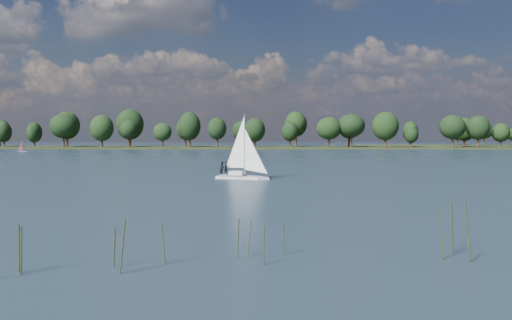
% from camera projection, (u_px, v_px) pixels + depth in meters
% --- Properties ---
extents(ground, '(700.00, 700.00, 0.00)m').
position_uv_depth(ground, '(241.00, 159.00, 130.97)').
color(ground, '#233342').
rests_on(ground, ground).
extents(far_shore, '(660.00, 40.00, 1.50)m').
position_uv_depth(far_shore, '(256.00, 148.00, 242.82)').
color(far_shore, black).
rests_on(far_shore, ground).
extents(sailboat, '(6.45, 3.95, 8.23)m').
position_uv_depth(sailboat, '(240.00, 160.00, 69.42)').
color(sailboat, silver).
rests_on(sailboat, ground).
extents(dinghy_pink, '(2.54, 2.08, 3.85)m').
position_uv_depth(dinghy_pink, '(22.00, 149.00, 188.70)').
color(dinghy_pink, white).
rests_on(dinghy_pink, ground).
extents(treeline, '(562.56, 74.04, 17.68)m').
position_uv_depth(treeline, '(232.00, 129.00, 239.71)').
color(treeline, black).
rests_on(treeline, ground).
extents(reeds, '(60.34, 11.03, 2.32)m').
position_uv_depth(reeds, '(82.00, 250.00, 21.81)').
color(reeds, '#283316').
rests_on(reeds, ground).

